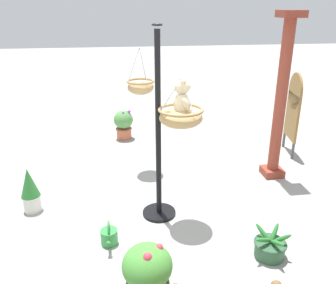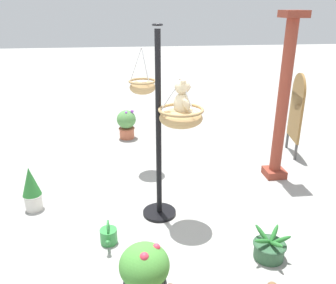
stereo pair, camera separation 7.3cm
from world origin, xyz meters
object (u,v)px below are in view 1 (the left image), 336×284
(hanging_basket_with_teddy, at_px, (181,116))
(potted_plant_flowering_red, at_px, (270,247))
(display_pole_central, at_px, (159,163))
(hanging_basket_left_high, at_px, (141,86))
(teddy_bear, at_px, (183,100))
(watering_can, at_px, (109,236))
(potted_plant_fern_front, at_px, (30,190))
(potted_plant_bushy_green, at_px, (124,123))
(potted_plant_tall_leafy, at_px, (148,275))
(display_sign_board, at_px, (293,107))
(greenhouse_pillar_right, at_px, (280,103))

(hanging_basket_with_teddy, xyz_separation_m, potted_plant_flowering_red, (0.86, 0.87, -1.28))
(display_pole_central, distance_m, hanging_basket_left_high, 1.57)
(teddy_bear, distance_m, watering_can, 1.81)
(potted_plant_fern_front, xyz_separation_m, potted_plant_bushy_green, (-2.60, 1.30, 0.01))
(hanging_basket_left_high, bearing_deg, watering_can, -15.47)
(hanging_basket_with_teddy, distance_m, potted_plant_fern_front, 2.28)
(potted_plant_flowering_red, bearing_deg, potted_plant_bushy_green, -159.07)
(potted_plant_bushy_green, bearing_deg, teddy_bear, 12.14)
(teddy_bear, bearing_deg, potted_plant_tall_leafy, -22.27)
(teddy_bear, height_order, watering_can, teddy_bear)
(potted_plant_flowering_red, bearing_deg, potted_plant_fern_front, -115.46)
(potted_plant_flowering_red, relative_size, potted_plant_bushy_green, 0.72)
(potted_plant_bushy_green, distance_m, display_sign_board, 3.32)
(potted_plant_flowering_red, distance_m, potted_plant_tall_leafy, 1.50)
(display_pole_central, distance_m, display_sign_board, 3.18)
(display_pole_central, distance_m, potted_plant_flowering_red, 1.63)
(teddy_bear, xyz_separation_m, hanging_basket_left_high, (-1.57, -0.38, -0.18))
(potted_plant_tall_leafy, distance_m, watering_can, 1.06)
(hanging_basket_left_high, distance_m, potted_plant_tall_leafy, 3.12)
(hanging_basket_left_high, height_order, potted_plant_flowering_red, hanging_basket_left_high)
(display_pole_central, height_order, potted_plant_fern_front, display_pole_central)
(teddy_bear, bearing_deg, display_pole_central, -118.85)
(display_pole_central, bearing_deg, potted_plant_flowering_red, 47.82)
(potted_plant_flowering_red, xyz_separation_m, potted_plant_tall_leafy, (0.49, -1.40, 0.23))
(display_pole_central, xyz_separation_m, potted_plant_bushy_green, (-2.92, -0.39, -0.43))
(teddy_bear, bearing_deg, greenhouse_pillar_right, 121.15)
(display_pole_central, height_order, potted_plant_flowering_red, display_pole_central)
(potted_plant_flowering_red, bearing_deg, potted_plant_tall_leafy, -70.64)
(potted_plant_bushy_green, xyz_separation_m, display_sign_board, (1.20, 3.05, 0.57))
(display_sign_board, distance_m, watering_can, 4.09)
(hanging_basket_left_high, height_order, potted_plant_bushy_green, hanging_basket_left_high)
(hanging_basket_with_teddy, relative_size, potted_plant_bushy_green, 0.93)
(hanging_basket_with_teddy, xyz_separation_m, teddy_bear, (-0.00, 0.02, 0.20))
(potted_plant_fern_front, distance_m, potted_plant_bushy_green, 2.91)
(display_pole_central, relative_size, potted_plant_flowering_red, 5.48)
(greenhouse_pillar_right, height_order, potted_plant_fern_front, greenhouse_pillar_right)
(potted_plant_bushy_green, xyz_separation_m, watering_can, (3.46, -0.26, -0.22))
(hanging_basket_with_teddy, distance_m, watering_can, 1.63)
(display_pole_central, xyz_separation_m, display_sign_board, (-1.73, 2.66, 0.14))
(hanging_basket_with_teddy, bearing_deg, display_pole_central, -120.96)
(potted_plant_bushy_green, bearing_deg, greenhouse_pillar_right, 49.18)
(hanging_basket_left_high, xyz_separation_m, display_sign_board, (-0.31, 2.77, -0.53))
(greenhouse_pillar_right, distance_m, potted_plant_tall_leafy, 3.40)
(potted_plant_fern_front, xyz_separation_m, potted_plant_flowering_red, (1.34, 2.81, -0.19))
(teddy_bear, distance_m, potted_plant_bushy_green, 3.39)
(hanging_basket_left_high, height_order, display_sign_board, hanging_basket_left_high)
(display_pole_central, distance_m, teddy_bear, 0.91)
(display_pole_central, bearing_deg, hanging_basket_with_teddy, 59.04)
(potted_plant_tall_leafy, xyz_separation_m, potted_plant_bushy_green, (-4.43, -0.11, -0.03))
(greenhouse_pillar_right, bearing_deg, display_sign_board, 141.15)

